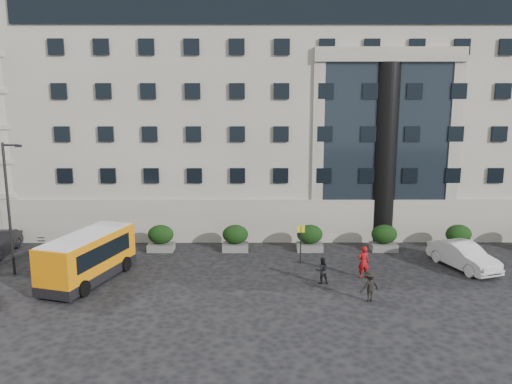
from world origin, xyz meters
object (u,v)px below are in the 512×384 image
hedge_a (161,238)px  hedge_e (458,237)px  hedge_b (235,238)px  hedge_c (310,238)px  street_lamp (9,204)px  white_taxi (463,256)px  minibus (88,255)px  red_truck (16,212)px  parked_car_c (52,227)px  hedge_d (384,238)px  pedestrian_a (363,262)px  pedestrian_c (370,286)px  parked_car_d (47,218)px  pedestrian_b (322,270)px  bus_stop_sign (301,238)px

hedge_a → hedge_e: size_ratio=1.00×
hedge_b → hedge_c: size_ratio=1.00×
street_lamp → white_taxi: bearing=2.1°
hedge_e → minibus: bearing=-166.2°
hedge_b → red_truck: (-17.89, 5.68, 0.59)m
street_lamp → minibus: street_lamp is taller
minibus → parked_car_c: 11.68m
hedge_d → minibus: minibus is taller
hedge_e → minibus: 24.64m
street_lamp → parked_car_c: size_ratio=1.87×
hedge_a → street_lamp: 9.89m
pedestrian_a → hedge_d: bearing=-122.3°
hedge_d → pedestrian_c: size_ratio=1.11×
hedge_c → hedge_d: same height
hedge_e → hedge_d: bearing=180.0°
white_taxi → hedge_a: bearing=149.5°
hedge_b → parked_car_d: 17.37m
hedge_b → white_taxi: size_ratio=0.37×
white_taxi → pedestrian_b: white_taxi is taller
hedge_d → pedestrian_a: bearing=-115.8°
hedge_b → bus_stop_sign: (4.30, -2.80, 0.80)m
hedge_d → pedestrian_b: (-5.19, -6.31, -0.15)m
hedge_c → street_lamp: bearing=-165.3°
hedge_e → bus_stop_sign: bus_stop_sign is taller
pedestrian_a → parked_car_c: bearing=-29.6°
street_lamp → pedestrian_a: 21.20m
pedestrian_a → minibus: bearing=-4.9°
hedge_d → pedestrian_c: hedge_d is taller
hedge_a → parked_car_c: hedge_a is taller
white_taxi → pedestrian_b: 9.52m
hedge_e → parked_car_c: 30.29m
bus_stop_sign → pedestrian_b: bus_stop_sign is taller
street_lamp → minibus: bearing=-12.5°
hedge_e → parked_car_c: size_ratio=0.43×
parked_car_c → hedge_a: bearing=-23.1°
hedge_d → pedestrian_c: (-3.04, -8.90, -0.10)m
hedge_a → hedge_d: 15.60m
pedestrian_c → parked_car_d: bearing=-56.5°
hedge_b → hedge_e: (15.60, 0.00, 0.00)m
hedge_d → hedge_e: size_ratio=1.00×
hedge_b → hedge_a: bearing=180.0°
parked_car_d → street_lamp: bearing=-68.0°
hedge_a → pedestrian_c: size_ratio=1.11×
red_truck → bus_stop_sign: bearing=-10.3°
hedge_a → minibus: (-3.12, -5.87, 0.61)m
hedge_b → parked_car_c: bearing=164.3°
hedge_a → hedge_d: size_ratio=1.00×
hedge_d → bus_stop_sign: bearing=-155.3°
hedge_e → pedestrian_a: bearing=-145.3°
hedge_b → parked_car_d: size_ratio=0.37×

